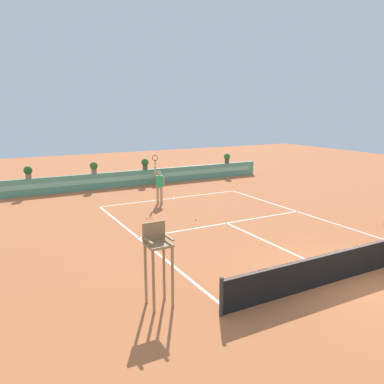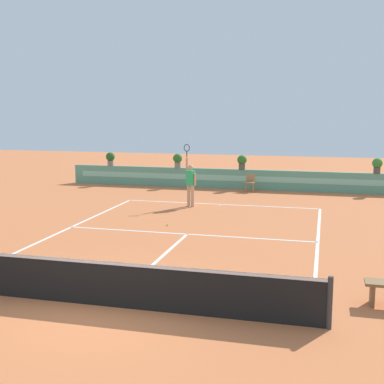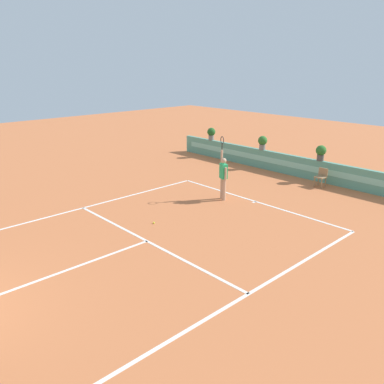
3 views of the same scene
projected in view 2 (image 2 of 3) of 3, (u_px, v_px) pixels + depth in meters
name	position (u px, v px, depth m)	size (l,w,h in m)	color
ground_plane	(184.00, 237.00, 16.31)	(60.00, 60.00, 0.00)	#C66B3D
court_lines	(190.00, 232.00, 16.99)	(8.32, 11.94, 0.01)	white
net	(105.00, 282.00, 10.49)	(8.92, 0.10, 1.00)	#333333
back_wall_barrier	(238.00, 179.00, 26.16)	(18.00, 0.21, 1.00)	#599E84
ball_kid_chair	(250.00, 182.00, 25.29)	(0.44, 0.44, 0.85)	#99754C
tennis_player	(191.00, 181.00, 21.32)	(0.58, 0.35, 2.58)	tan
tennis_ball_near_baseline	(167.00, 225.00, 17.91)	(0.07, 0.07, 0.07)	#CCE033
potted_plant_centre	(242.00, 161.00, 25.97)	(0.48, 0.48, 0.72)	#514C47
potted_plant_far_right	(377.00, 165.00, 24.38)	(0.48, 0.48, 0.72)	#514C47
potted_plant_left	(178.00, 160.00, 26.81)	(0.48, 0.48, 0.72)	gray
potted_plant_far_left	(110.00, 158.00, 27.73)	(0.48, 0.48, 0.72)	gray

